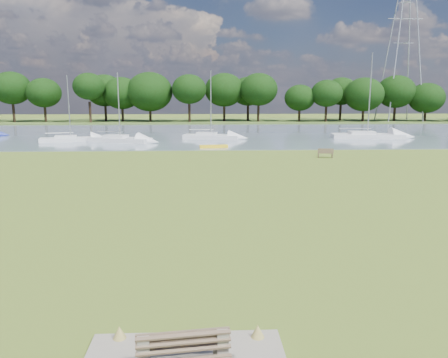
{
  "coord_description": "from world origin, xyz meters",
  "views": [
    {
      "loc": [
        0.41,
        -21.64,
        5.45
      ],
      "look_at": [
        1.35,
        -2.0,
        1.68
      ],
      "focal_mm": 35.0,
      "sensor_mm": 36.0,
      "label": 1
    }
  ],
  "objects_px": {
    "sailboat_0": "(70,138)",
    "sailboat_5": "(120,138)",
    "riverbank_bench": "(325,153)",
    "sailboat_6": "(210,135)",
    "bench_pair": "(184,357)",
    "sailboat_1": "(367,134)",
    "kayak": "(214,146)",
    "pylon": "(406,17)"
  },
  "relations": [
    {
      "from": "sailboat_0",
      "to": "sailboat_5",
      "type": "distance_m",
      "value": 6.16
    },
    {
      "from": "riverbank_bench",
      "to": "sailboat_6",
      "type": "xyz_separation_m",
      "value": [
        -9.93,
        17.39,
        0.1
      ]
    },
    {
      "from": "bench_pair",
      "to": "riverbank_bench",
      "type": "distance_m",
      "value": 32.36
    },
    {
      "from": "sailboat_5",
      "to": "sailboat_1",
      "type": "bearing_deg",
      "value": 27.19
    },
    {
      "from": "sailboat_0",
      "to": "sailboat_5",
      "type": "height_order",
      "value": "sailboat_5"
    },
    {
      "from": "riverbank_bench",
      "to": "kayak",
      "type": "bearing_deg",
      "value": 151.56
    },
    {
      "from": "riverbank_bench",
      "to": "sailboat_1",
      "type": "relative_size",
      "value": 0.13
    },
    {
      "from": "riverbank_bench",
      "to": "sailboat_6",
      "type": "bearing_deg",
      "value": 129.46
    },
    {
      "from": "sailboat_0",
      "to": "sailboat_5",
      "type": "relative_size",
      "value": 0.97
    },
    {
      "from": "sailboat_5",
      "to": "sailboat_6",
      "type": "bearing_deg",
      "value": 39.19
    },
    {
      "from": "bench_pair",
      "to": "pylon",
      "type": "relative_size",
      "value": 0.06
    },
    {
      "from": "sailboat_1",
      "to": "sailboat_6",
      "type": "relative_size",
      "value": 1.26
    },
    {
      "from": "sailboat_0",
      "to": "sailboat_1",
      "type": "xyz_separation_m",
      "value": [
        36.92,
        2.31,
        0.1
      ]
    },
    {
      "from": "kayak",
      "to": "sailboat_0",
      "type": "height_order",
      "value": "sailboat_0"
    },
    {
      "from": "kayak",
      "to": "riverbank_bench",
      "type": "bearing_deg",
      "value": -45.19
    },
    {
      "from": "bench_pair",
      "to": "kayak",
      "type": "relative_size",
      "value": 0.65
    },
    {
      "from": "sailboat_0",
      "to": "sailboat_6",
      "type": "bearing_deg",
      "value": -4.74
    },
    {
      "from": "bench_pair",
      "to": "pylon",
      "type": "xyz_separation_m",
      "value": [
        41.9,
        84.0,
        20.63
      ]
    },
    {
      "from": "sailboat_5",
      "to": "sailboat_6",
      "type": "xyz_separation_m",
      "value": [
        10.75,
        3.56,
        -0.02
      ]
    },
    {
      "from": "kayak",
      "to": "sailboat_6",
      "type": "xyz_separation_m",
      "value": [
        -0.19,
        9.73,
        0.33
      ]
    },
    {
      "from": "sailboat_5",
      "to": "bench_pair",
      "type": "bearing_deg",
      "value": -57.07
    },
    {
      "from": "sailboat_0",
      "to": "riverbank_bench",
      "type": "bearing_deg",
      "value": -42.24
    },
    {
      "from": "riverbank_bench",
      "to": "sailboat_1",
      "type": "bearing_deg",
      "value": 69.18
    },
    {
      "from": "riverbank_bench",
      "to": "sailboat_5",
      "type": "xyz_separation_m",
      "value": [
        -20.68,
        13.84,
        0.12
      ]
    },
    {
      "from": "kayak",
      "to": "sailboat_5",
      "type": "height_order",
      "value": "sailboat_5"
    },
    {
      "from": "sailboat_0",
      "to": "sailboat_6",
      "type": "distance_m",
      "value": 16.99
    },
    {
      "from": "bench_pair",
      "to": "sailboat_6",
      "type": "bearing_deg",
      "value": 81.83
    },
    {
      "from": "kayak",
      "to": "pylon",
      "type": "xyz_separation_m",
      "value": [
        40.38,
        46.0,
        20.93
      ]
    },
    {
      "from": "pylon",
      "to": "riverbank_bench",
      "type": "bearing_deg",
      "value": -119.73
    },
    {
      "from": "sailboat_1",
      "to": "sailboat_5",
      "type": "height_order",
      "value": "sailboat_1"
    },
    {
      "from": "sailboat_0",
      "to": "sailboat_6",
      "type": "xyz_separation_m",
      "value": [
        16.81,
        2.46,
        0.05
      ]
    },
    {
      "from": "kayak",
      "to": "sailboat_5",
      "type": "bearing_deg",
      "value": 143.55
    },
    {
      "from": "sailboat_5",
      "to": "sailboat_0",
      "type": "bearing_deg",
      "value": -169.41
    },
    {
      "from": "bench_pair",
      "to": "kayak",
      "type": "distance_m",
      "value": 38.03
    },
    {
      "from": "sailboat_6",
      "to": "bench_pair",
      "type": "bearing_deg",
      "value": -78.49
    },
    {
      "from": "sailboat_1",
      "to": "sailboat_5",
      "type": "distance_m",
      "value": 31.05
    },
    {
      "from": "riverbank_bench",
      "to": "kayak",
      "type": "relative_size",
      "value": 0.48
    },
    {
      "from": "sailboat_5",
      "to": "sailboat_6",
      "type": "distance_m",
      "value": 11.32
    },
    {
      "from": "sailboat_1",
      "to": "sailboat_6",
      "type": "distance_m",
      "value": 20.11
    },
    {
      "from": "kayak",
      "to": "pylon",
      "type": "bearing_deg",
      "value": 41.72
    },
    {
      "from": "kayak",
      "to": "sailboat_5",
      "type": "distance_m",
      "value": 12.57
    },
    {
      "from": "riverbank_bench",
      "to": "sailboat_1",
      "type": "xyz_separation_m",
      "value": [
        10.18,
        17.25,
        0.14
      ]
    }
  ]
}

